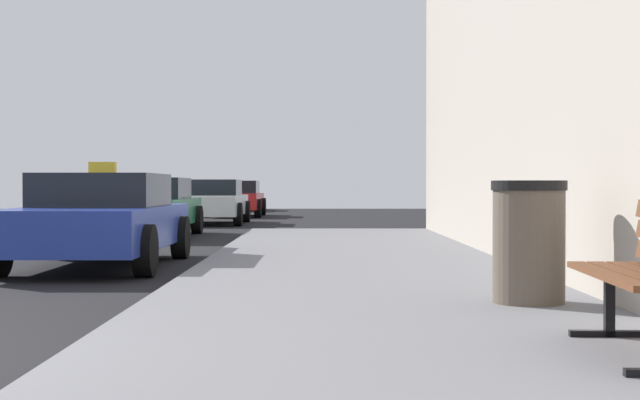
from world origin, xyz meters
TOP-DOWN VIEW (x-y plane):
  - sidewalk at (4.00, 0.00)m, footprint 4.00×32.00m
  - trash_bin at (5.20, 2.62)m, footprint 0.61×0.61m
  - car_blue at (0.50, 7.84)m, footprint 2.01×4.56m
  - car_green at (-0.17, 15.29)m, footprint 1.94×4.48m
  - car_white at (0.35, 22.17)m, footprint 2.07×4.46m
  - car_red at (0.50, 28.77)m, footprint 1.98×4.33m
  - car_silver at (-0.31, 36.82)m, footprint 1.99×4.53m

SIDE VIEW (x-z plane):
  - sidewalk at x=4.00m, z-range 0.00..0.15m
  - car_red at x=0.50m, z-range 0.01..1.28m
  - car_green at x=-0.17m, z-range 0.01..1.28m
  - car_silver at x=-0.31m, z-range 0.01..1.28m
  - car_white at x=0.35m, z-range 0.01..1.28m
  - car_blue at x=0.50m, z-range -0.07..1.36m
  - trash_bin at x=5.20m, z-range 0.15..1.15m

